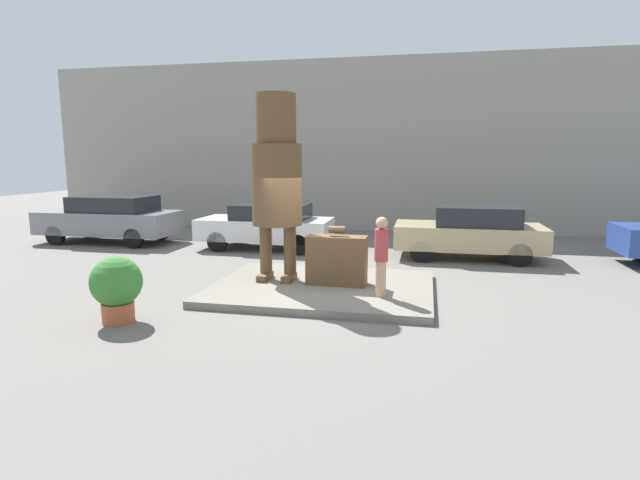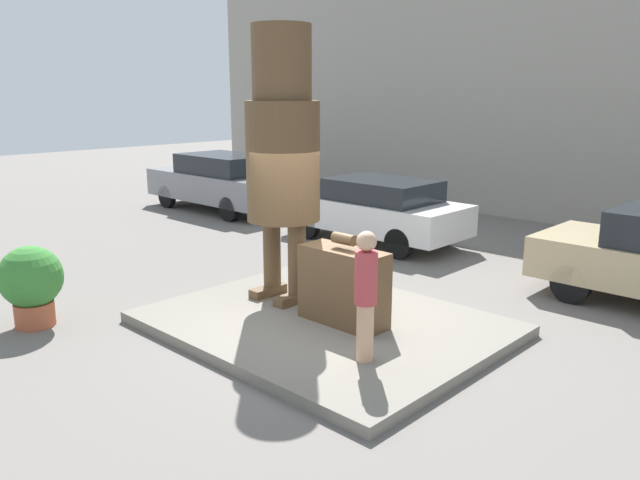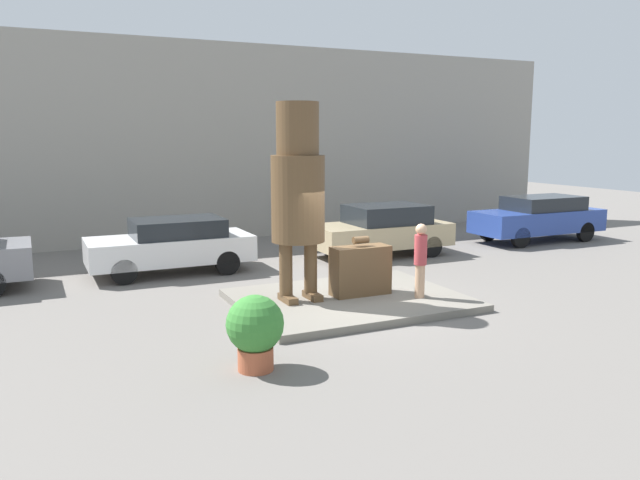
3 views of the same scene
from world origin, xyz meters
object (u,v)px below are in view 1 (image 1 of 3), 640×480
at_px(statue_figure, 277,173).
at_px(planter_pot, 116,286).
at_px(parked_car_grey, 110,218).
at_px(tourist, 381,253).
at_px(parked_car_tan, 470,231).
at_px(giant_suitcase, 337,260).
at_px(parked_car_white, 267,225).

height_order(statue_figure, planter_pot, statue_figure).
distance_m(parked_car_grey, planter_pot, 9.31).
relative_size(tourist, parked_car_tan, 0.38).
height_order(giant_suitcase, parked_car_grey, parked_car_grey).
height_order(statue_figure, tourist, statue_figure).
relative_size(tourist, planter_pot, 1.35).
bearing_deg(statue_figure, parked_car_tan, 42.61).
distance_m(parked_car_grey, parked_car_white, 5.71).
relative_size(parked_car_grey, planter_pot, 3.96).
distance_m(parked_car_white, parked_car_tan, 6.32).
relative_size(tourist, parked_car_grey, 0.34).
bearing_deg(planter_pot, tourist, 25.31).
xyz_separation_m(giant_suitcase, planter_pot, (-3.47, -2.91, -0.03)).
height_order(parked_car_grey, parked_car_white, parked_car_grey).
xyz_separation_m(tourist, parked_car_tan, (2.13, 5.18, -0.23)).
distance_m(giant_suitcase, planter_pot, 4.53).
height_order(giant_suitcase, parked_car_tan, parked_car_tan).
distance_m(statue_figure, parked_car_grey, 8.86).
height_order(tourist, parked_car_grey, tourist).
height_order(giant_suitcase, planter_pot, giant_suitcase).
distance_m(giant_suitcase, parked_car_white, 5.62).
distance_m(statue_figure, parked_car_tan, 6.47).
bearing_deg(tourist, parked_car_white, 127.53).
relative_size(giant_suitcase, planter_pot, 1.09).
xyz_separation_m(statue_figure, parked_car_grey, (-7.44, 4.50, -1.73)).
relative_size(statue_figure, parked_car_tan, 0.99).
bearing_deg(parked_car_grey, tourist, 151.10).
bearing_deg(parked_car_tan, statue_figure, 42.61).
distance_m(tourist, parked_car_white, 6.87).
bearing_deg(planter_pot, parked_car_grey, 125.30).
height_order(parked_car_white, parked_car_tan, parked_car_tan).
relative_size(statue_figure, parked_car_white, 0.98).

